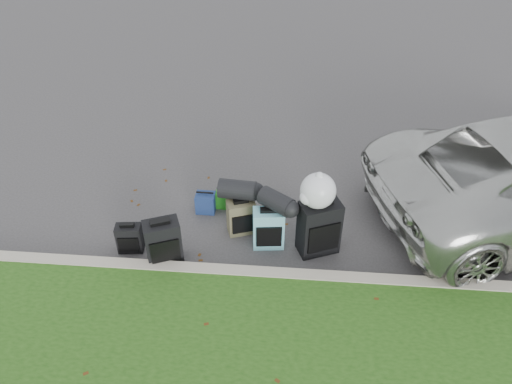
# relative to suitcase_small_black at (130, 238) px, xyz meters

# --- Properties ---
(ground) EXTENTS (120.00, 120.00, 0.00)m
(ground) POSITION_rel_suitcase_small_black_xyz_m (1.83, 0.59, -0.22)
(ground) COLOR #383535
(ground) RESTS_ON ground
(curb) EXTENTS (120.00, 0.18, 0.15)m
(curb) POSITION_rel_suitcase_small_black_xyz_m (1.83, -0.41, -0.15)
(curb) COLOR #9E937F
(curb) RESTS_ON ground
(suitcase_small_black) EXTENTS (0.37, 0.23, 0.44)m
(suitcase_small_black) POSITION_rel_suitcase_small_black_xyz_m (0.00, 0.00, 0.00)
(suitcase_small_black) COLOR black
(suitcase_small_black) RESTS_ON ground
(suitcase_large_black_left) EXTENTS (0.55, 0.45, 0.69)m
(suitcase_large_black_left) POSITION_rel_suitcase_small_black_xyz_m (0.54, -0.18, 0.12)
(suitcase_large_black_left) COLOR black
(suitcase_large_black_left) RESTS_ON ground
(suitcase_olive) EXTENTS (0.46, 0.37, 0.55)m
(suitcase_olive) POSITION_rel_suitcase_small_black_xyz_m (1.53, 0.53, 0.05)
(suitcase_olive) COLOR #433F2A
(suitcase_olive) RESTS_ON ground
(suitcase_teal) EXTENTS (0.46, 0.31, 0.62)m
(suitcase_teal) POSITION_rel_suitcase_small_black_xyz_m (1.95, 0.27, 0.09)
(suitcase_teal) COLOR teal
(suitcase_teal) RESTS_ON ground
(suitcase_large_black_right) EXTENTS (0.64, 0.52, 0.83)m
(suitcase_large_black_right) POSITION_rel_suitcase_small_black_xyz_m (2.66, 0.23, 0.19)
(suitcase_large_black_right) COLOR black
(suitcase_large_black_right) RESTS_ON ground
(tote_green) EXTENTS (0.27, 0.22, 0.29)m
(tote_green) POSITION_rel_suitcase_small_black_xyz_m (1.20, 1.11, -0.07)
(tote_green) COLOR #21801C
(tote_green) RESTS_ON ground
(tote_navy) EXTENTS (0.30, 0.24, 0.32)m
(tote_navy) POSITION_rel_suitcase_small_black_xyz_m (0.93, 0.96, -0.06)
(tote_navy) COLOR navy
(tote_navy) RESTS_ON ground
(duffel_left) EXTENTS (0.56, 0.33, 0.29)m
(duffel_left) POSITION_rel_suitcase_small_black_xyz_m (1.47, 0.64, 0.47)
(duffel_left) COLOR black
(duffel_left) RESTS_ON suitcase_olive
(duffel_right) EXTENTS (0.55, 0.50, 0.27)m
(duffel_right) POSITION_rel_suitcase_small_black_xyz_m (2.05, 0.33, 0.54)
(duffel_right) COLOR black
(duffel_right) RESTS_ON suitcase_teal
(trash_bag) EXTENTS (0.48, 0.48, 0.48)m
(trash_bag) POSITION_rel_suitcase_small_black_xyz_m (2.59, 0.21, 0.85)
(trash_bag) COLOR silver
(trash_bag) RESTS_ON suitcase_large_black_right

